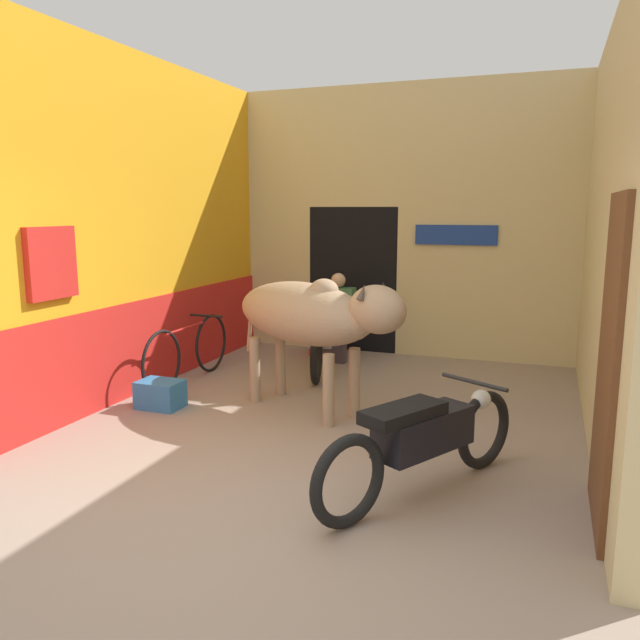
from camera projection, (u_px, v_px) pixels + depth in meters
ground_plane at (217, 527)px, 3.97m from camera, size 30.00×30.00×0.00m
wall_left_shopfront at (137, 231)px, 6.83m from camera, size 0.25×5.12×3.63m
wall_back_with_doorway at (387, 244)px, 8.78m from camera, size 4.58×0.93×3.63m
wall_right_with_door at (613, 234)px, 5.17m from camera, size 0.22×5.12×3.63m
cow at (312, 315)px, 6.06m from camera, size 2.13×1.35×1.37m
motorcycle_near at (423, 438)px, 4.36m from camera, size 1.08×1.82×0.74m
motorcycle_far at (323, 335)px, 7.83m from camera, size 0.70×2.00×0.75m
bicycle at (188, 351)px, 7.24m from camera, size 0.44×1.78×0.73m
shopkeeper_seated at (337, 316)px, 8.25m from camera, size 0.44×0.33×1.17m
plastic_stool at (318, 340)px, 8.60m from camera, size 0.37×0.37×0.40m
crate at (160, 394)px, 6.34m from camera, size 0.44×0.32×0.28m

